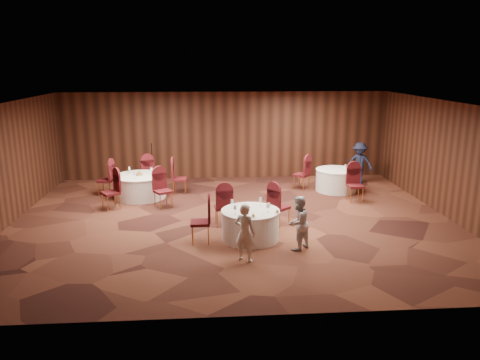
{
  "coord_description": "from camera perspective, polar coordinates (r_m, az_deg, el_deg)",
  "views": [
    {
      "loc": [
        -0.72,
        -12.18,
        4.22
      ],
      "look_at": [
        0.2,
        0.2,
        1.1
      ],
      "focal_mm": 35.0,
      "sensor_mm": 36.0,
      "label": 1
    }
  ],
  "objects": [
    {
      "name": "chairs_main",
      "position": [
        12.06,
        -0.56,
        -3.87
      ],
      "size": [
        2.71,
        1.72,
        1.0
      ],
      "color": "#410D14",
      "rests_on": "ground"
    },
    {
      "name": "table_main",
      "position": [
        11.49,
        1.27,
        -5.44
      ],
      "size": [
        1.43,
        1.43,
        0.74
      ],
      "color": "white",
      "rests_on": "ground"
    },
    {
      "name": "woman_b",
      "position": [
        10.88,
        7.08,
        -5.22
      ],
      "size": [
        0.79,
        0.77,
        1.28
      ],
      "primitive_type": "imported",
      "rotation": [
        0.0,
        0.0,
        3.85
      ],
      "color": "#BDBCC2",
      "rests_on": "ground"
    },
    {
      "name": "table_left",
      "position": [
        15.31,
        -12.1,
        -0.76
      ],
      "size": [
        1.64,
        1.64,
        0.74
      ],
      "color": "white",
      "rests_on": "ground"
    },
    {
      "name": "chairs_right",
      "position": [
        15.56,
        10.57,
        0.03
      ],
      "size": [
        2.01,
        2.23,
        1.0
      ],
      "color": "#410D14",
      "rests_on": "ground"
    },
    {
      "name": "man_c",
      "position": [
        17.21,
        14.36,
        2.01
      ],
      "size": [
        1.11,
        0.91,
        1.49
      ],
      "primitive_type": "imported",
      "rotation": [
        0.0,
        0.0,
        5.84
      ],
      "color": "black",
      "rests_on": "ground"
    },
    {
      "name": "table_right",
      "position": [
        16.11,
        11.65,
        0.0
      ],
      "size": [
        1.39,
        1.39,
        0.74
      ],
      "color": "white",
      "rests_on": "ground"
    },
    {
      "name": "mic_stand",
      "position": [
        16.97,
        -10.61,
        0.92
      ],
      "size": [
        0.24,
        0.24,
        1.47
      ],
      "color": "black",
      "rests_on": "ground"
    },
    {
      "name": "tabletop_left",
      "position": [
        15.2,
        -12.21,
        0.86
      ],
      "size": [
        0.81,
        0.84,
        0.22
      ],
      "color": "silver",
      "rests_on": "table_left"
    },
    {
      "name": "ground",
      "position": [
        12.91,
        -0.82,
        -4.97
      ],
      "size": [
        12.0,
        12.0,
        0.0
      ],
      "primitive_type": "plane",
      "color": "black",
      "rests_on": "ground"
    },
    {
      "name": "room_shell",
      "position": [
        12.41,
        -0.85,
        3.63
      ],
      "size": [
        12.0,
        12.0,
        12.0
      ],
      "color": "silver",
      "rests_on": "ground"
    },
    {
      "name": "tabletop_right",
      "position": [
        15.82,
        12.74,
        1.64
      ],
      "size": [
        0.08,
        0.08,
        0.22
      ],
      "color": "silver",
      "rests_on": "table_right"
    },
    {
      "name": "tabletop_main",
      "position": [
        11.3,
        2.15,
        -3.32
      ],
      "size": [
        1.17,
        1.04,
        0.22
      ],
      "color": "silver",
      "rests_on": "table_main"
    },
    {
      "name": "woman_a",
      "position": [
        10.16,
        0.61,
        -6.43
      ],
      "size": [
        0.57,
        0.52,
        1.31
      ],
      "primitive_type": "imported",
      "rotation": [
        0.0,
        0.0,
        2.58
      ],
      "color": "silver",
      "rests_on": "ground"
    },
    {
      "name": "chairs_left",
      "position": [
        15.26,
        -11.94,
        -0.31
      ],
      "size": [
        2.97,
        3.16,
        1.0
      ],
      "color": "#410D14",
      "rests_on": "ground"
    }
  ]
}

